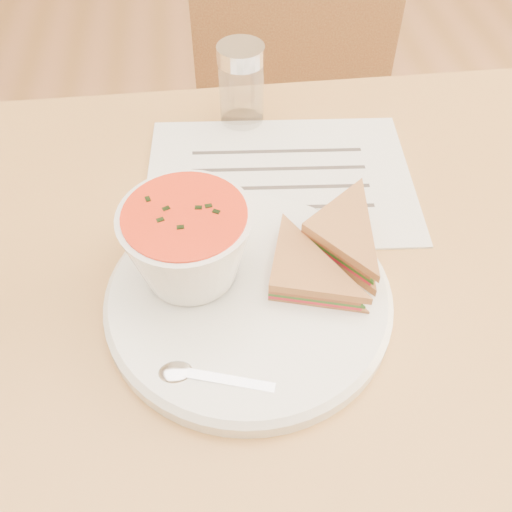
{
  "coord_description": "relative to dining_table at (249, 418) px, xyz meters",
  "views": [
    {
      "loc": [
        -0.03,
        -0.4,
        1.22
      ],
      "look_at": [
        0.01,
        -0.03,
        0.8
      ],
      "focal_mm": 40.0,
      "sensor_mm": 36.0,
      "label": 1
    }
  ],
  "objects": [
    {
      "name": "sandwich_half_a",
      "position": [
        0.02,
        -0.06,
        0.41
      ],
      "size": [
        0.12,
        0.12,
        0.03
      ],
      "primitive_type": null,
      "rotation": [
        0.0,
        0.0,
        -0.28
      ],
      "color": "#BF8643",
      "rests_on": "plate"
    },
    {
      "name": "condiment_shaker",
      "position": [
        0.02,
        0.26,
        0.43
      ],
      "size": [
        0.08,
        0.08,
        0.11
      ],
      "primitive_type": null,
      "rotation": [
        0.0,
        0.0,
        0.29
      ],
      "color": "silver",
      "rests_on": "dining_table"
    },
    {
      "name": "floor",
      "position": [
        0.0,
        0.0,
        -0.38
      ],
      "size": [
        5.0,
        6.0,
        0.01
      ],
      "primitive_type": "cube",
      "color": "brown",
      "rests_on": "ground"
    },
    {
      "name": "plate",
      "position": [
        -0.0,
        -0.05,
        0.38
      ],
      "size": [
        0.3,
        0.3,
        0.02
      ],
      "primitive_type": null,
      "rotation": [
        0.0,
        0.0,
        0.05
      ],
      "color": "white",
      "rests_on": "dining_table"
    },
    {
      "name": "chair_far",
      "position": [
        0.15,
        0.49,
        0.09
      ],
      "size": [
        0.45,
        0.45,
        0.92
      ],
      "primitive_type": null,
      "rotation": [
        0.0,
        0.0,
        3.03
      ],
      "color": "brown",
      "rests_on": "floor"
    },
    {
      "name": "spoon",
      "position": [
        -0.03,
        -0.15,
        0.4
      ],
      "size": [
        0.16,
        0.08,
        0.01
      ],
      "primitive_type": null,
      "rotation": [
        0.0,
        0.0,
        -0.29
      ],
      "color": "silver",
      "rests_on": "plate"
    },
    {
      "name": "soup_bowl",
      "position": [
        -0.06,
        -0.02,
        0.44
      ],
      "size": [
        0.16,
        0.16,
        0.09
      ],
      "primitive_type": null,
      "rotation": [
        0.0,
        0.0,
        -0.34
      ],
      "color": "white",
      "rests_on": "plate"
    },
    {
      "name": "dining_table",
      "position": [
        0.0,
        0.0,
        0.0
      ],
      "size": [
        1.0,
        0.7,
        0.75
      ],
      "primitive_type": null,
      "color": "brown",
      "rests_on": "floor"
    },
    {
      "name": "paper_menu",
      "position": [
        0.06,
        0.14,
        0.38
      ],
      "size": [
        0.35,
        0.27,
        0.0
      ],
      "primitive_type": null,
      "rotation": [
        0.0,
        0.0,
        -0.08
      ],
      "color": "white",
      "rests_on": "dining_table"
    },
    {
      "name": "sandwich_half_b",
      "position": [
        0.06,
        0.0,
        0.42
      ],
      "size": [
        0.14,
        0.14,
        0.03
      ],
      "primitive_type": null,
      "rotation": [
        0.0,
        0.0,
        -0.9
      ],
      "color": "#BF8643",
      "rests_on": "plate"
    }
  ]
}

